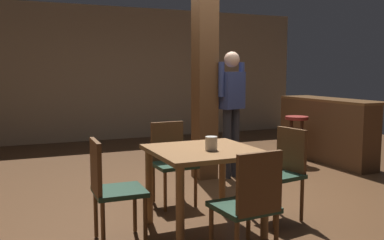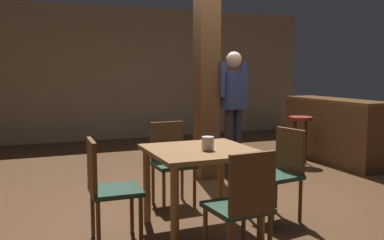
{
  "view_description": "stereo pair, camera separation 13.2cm",
  "coord_description": "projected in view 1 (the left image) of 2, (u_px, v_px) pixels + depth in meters",
  "views": [
    {
      "loc": [
        -2.54,
        -4.52,
        1.47
      ],
      "look_at": [
        -0.59,
        -0.09,
        0.91
      ],
      "focal_mm": 40.0,
      "sensor_mm": 36.0,
      "label": 1
    },
    {
      "loc": [
        -2.41,
        -4.58,
        1.47
      ],
      "look_at": [
        -0.59,
        -0.09,
        0.91
      ],
      "focal_mm": 40.0,
      "sensor_mm": 36.0,
      "label": 2
    }
  ],
  "objects": [
    {
      "name": "chair_west",
      "position": [
        110.0,
        186.0,
        3.58
      ],
      "size": [
        0.43,
        0.43,
        0.89
      ],
      "color": "#1E3828",
      "rests_on": "ground_plane"
    },
    {
      "name": "bar_stool_near",
      "position": [
        296.0,
        128.0,
        6.72
      ],
      "size": [
        0.36,
        0.36,
        0.75
      ],
      "color": "maroon",
      "rests_on": "ground_plane"
    },
    {
      "name": "standing_person",
      "position": [
        231.0,
        105.0,
        5.81
      ],
      "size": [
        0.47,
        0.29,
        1.72
      ],
      "color": "navy",
      "rests_on": "ground_plane"
    },
    {
      "name": "ground_plane",
      "position": [
        233.0,
        189.0,
        5.3
      ],
      "size": [
        10.8,
        10.8,
        0.0
      ],
      "primitive_type": "plane",
      "color": "#4C301C"
    },
    {
      "name": "wall_back",
      "position": [
        132.0,
        74.0,
        9.23
      ],
      "size": [
        8.0,
        0.1,
        2.8
      ],
      "primitive_type": "cube",
      "color": "gray",
      "rests_on": "ground_plane"
    },
    {
      "name": "bar_counter",
      "position": [
        326.0,
        129.0,
        6.91
      ],
      "size": [
        0.56,
        1.94,
        1.02
      ],
      "color": "brown",
      "rests_on": "ground_plane"
    },
    {
      "name": "chair_south",
      "position": [
        249.0,
        202.0,
        3.13
      ],
      "size": [
        0.45,
        0.45,
        0.89
      ],
      "color": "#1E3828",
      "rests_on": "ground_plane"
    },
    {
      "name": "napkin_cup",
      "position": [
        211.0,
        143.0,
        3.78
      ],
      "size": [
        0.11,
        0.11,
        0.12
      ],
      "primitive_type": "cylinder",
      "color": "beige",
      "rests_on": "dining_table"
    },
    {
      "name": "pillar",
      "position": [
        205.0,
        76.0,
        5.74
      ],
      "size": [
        0.28,
        0.28,
        2.8
      ],
      "primitive_type": "cube",
      "color": "brown",
      "rests_on": "ground_plane"
    },
    {
      "name": "dining_table",
      "position": [
        204.0,
        163.0,
        3.87
      ],
      "size": [
        0.93,
        0.93,
        0.76
      ],
      "color": "brown",
      "rests_on": "ground_plane"
    },
    {
      "name": "chair_east",
      "position": [
        282.0,
        169.0,
        4.21
      ],
      "size": [
        0.48,
        0.48,
        0.89
      ],
      "color": "#1E3828",
      "rests_on": "ground_plane"
    },
    {
      "name": "chair_north",
      "position": [
        171.0,
        158.0,
        4.69
      ],
      "size": [
        0.43,
        0.43,
        0.89
      ],
      "color": "#1E3828",
      "rests_on": "ground_plane"
    }
  ]
}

